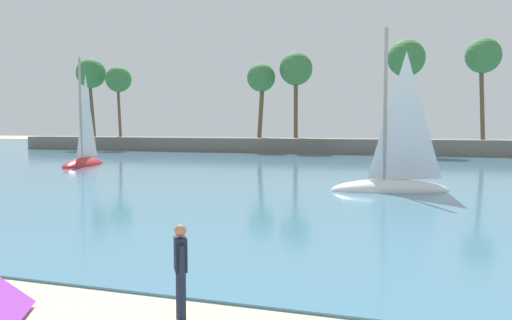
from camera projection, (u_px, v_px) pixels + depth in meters
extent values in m
cube|color=teal|center=(355.00, 156.00, 53.46)|extent=(220.00, 91.01, 0.06)
cube|color=slate|center=(360.00, 146.00, 58.63)|extent=(90.74, 6.00, 1.80)
cylinder|color=brown|center=(296.00, 103.00, 62.18)|extent=(0.60, 1.01, 8.58)
sphere|color=#38753D|center=(296.00, 69.00, 61.89)|extent=(4.10, 4.10, 4.10)
cylinder|color=brown|center=(92.00, 105.00, 69.85)|extent=(0.88, 0.80, 8.82)
sphere|color=#38753D|center=(91.00, 73.00, 69.55)|extent=(4.08, 4.08, 4.08)
cylinder|color=brown|center=(482.00, 98.00, 54.40)|extent=(0.85, 0.81, 9.13)
sphere|color=#38753D|center=(483.00, 55.00, 54.08)|extent=(3.80, 3.80, 3.80)
cylinder|color=brown|center=(261.00, 108.00, 63.28)|extent=(0.97, 0.71, 7.60)
sphere|color=#38753D|center=(261.00, 78.00, 63.02)|extent=(3.56, 3.56, 3.56)
cylinder|color=brown|center=(119.00, 108.00, 68.47)|extent=(0.51, 0.64, 7.86)
sphere|color=#38753D|center=(118.00, 79.00, 68.20)|extent=(3.50, 3.50, 3.50)
cylinder|color=brown|center=(405.00, 99.00, 55.80)|extent=(0.71, 0.53, 9.04)
sphere|color=#38753D|center=(406.00, 58.00, 55.49)|extent=(4.13, 4.13, 4.13)
cylinder|color=#141E33|center=(182.00, 297.00, 8.49)|extent=(0.15, 0.15, 0.86)
cylinder|color=#141E33|center=(180.00, 293.00, 8.70)|extent=(0.15, 0.15, 0.86)
cube|color=#141E33|center=(180.00, 254.00, 8.55)|extent=(0.35, 0.39, 0.58)
sphere|color=#9E7051|center=(180.00, 231.00, 8.52)|extent=(0.21, 0.21, 0.21)
cylinder|color=#141E33|center=(182.00, 260.00, 8.33)|extent=(0.09, 0.09, 0.50)
cylinder|color=#141E33|center=(179.00, 253.00, 8.77)|extent=(0.09, 0.09, 0.50)
ellipsoid|color=red|center=(83.00, 165.00, 41.17)|extent=(3.37, 6.78, 1.30)
cylinder|color=gray|center=(80.00, 108.00, 40.52)|extent=(0.20, 0.20, 8.14)
pyramid|color=white|center=(86.00, 116.00, 41.67)|extent=(0.85, 2.90, 6.92)
ellipsoid|color=white|center=(390.00, 191.00, 25.17)|extent=(6.26, 3.58, 1.20)
cylinder|color=gray|center=(385.00, 104.00, 24.87)|extent=(0.18, 0.18, 7.50)
pyramid|color=silver|center=(405.00, 115.00, 24.92)|extent=(2.62, 1.01, 6.37)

